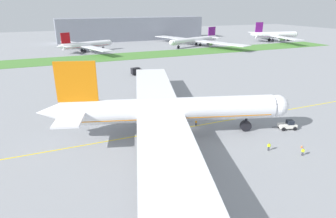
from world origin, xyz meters
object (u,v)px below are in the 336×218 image
traffic_cone_near_nose (302,146)px  parked_airliner_far_left (85,45)px  parked_airliner_far_right (274,35)px  ground_crew_marshaller_front (269,146)px  parked_airliner_far_centre (196,40)px  ground_crew_wingwalker_port (196,122)px  ground_crew_wingwalker_starboard (303,151)px  pushback_tug (288,125)px  airliner_foreground (167,110)px  service_truck_baggage_loader (137,71)px

traffic_cone_near_nose → parked_airliner_far_left: (-23.99, 146.97, 3.92)m
parked_airliner_far_right → traffic_cone_near_nose: bearing=-130.2°
ground_crew_marshaller_front → parked_airliner_far_centre: (59.25, 142.86, 3.15)m
ground_crew_wingwalker_port → ground_crew_wingwalker_starboard: (12.30, -20.95, 0.02)m
pushback_tug → traffic_cone_near_nose: 9.38m
ground_crew_wingwalker_port → pushback_tug: bearing=-27.7°
traffic_cone_near_nose → parked_airliner_far_right: (121.66, 144.19, 4.81)m
airliner_foreground → ground_crew_marshaller_front: airliner_foreground is taller
ground_crew_marshaller_front → parked_airliner_far_left: 146.39m
service_truck_baggage_loader → parked_airliner_far_left: parked_airliner_far_left is taller
pushback_tug → ground_crew_wingwalker_port: pushback_tug is taller
ground_crew_wingwalker_port → ground_crew_wingwalker_starboard: 24.29m
ground_crew_wingwalker_starboard → ground_crew_marshaller_front: bearing=138.8°
service_truck_baggage_loader → traffic_cone_near_nose: bearing=-80.4°
ground_crew_wingwalker_starboard → parked_airliner_far_centre: bearing=69.6°
ground_crew_wingwalker_port → ground_crew_wingwalker_starboard: size_ratio=0.98×
parked_airliner_far_centre → pushback_tug: bearing=-109.3°
pushback_tug → ground_crew_wingwalker_port: bearing=152.3°
parked_airliner_far_centre → parked_airliner_far_right: parked_airliner_far_right is taller
ground_crew_marshaller_front → service_truck_baggage_loader: service_truck_baggage_loader is taller
ground_crew_wingwalker_port → service_truck_baggage_loader: size_ratio=0.32×
traffic_cone_near_nose → parked_airliner_far_left: size_ratio=0.01×
traffic_cone_near_nose → airliner_foreground: bearing=144.7°
ground_crew_wingwalker_port → parked_airliner_far_right: size_ratio=0.02×
ground_crew_wingwalker_port → ground_crew_marshaller_front: (7.58, -16.81, 0.08)m
parked_airliner_far_left → parked_airliner_far_centre: (75.93, -2.54, -0.01)m
pushback_tug → parked_airliner_far_centre: (47.71, 136.09, 3.22)m
airliner_foreground → traffic_cone_near_nose: (23.37, -16.56, -5.51)m
ground_crew_wingwalker_starboard → parked_airliner_far_left: (-21.41, 149.54, 3.23)m
ground_crew_wingwalker_port → parked_airliner_far_right: 185.72m
ground_crew_wingwalker_port → traffic_cone_near_nose: size_ratio=2.73×
traffic_cone_near_nose → service_truck_baggage_loader: bearing=99.6°
traffic_cone_near_nose → ground_crew_marshaller_front: bearing=167.9°
ground_crew_wingwalker_starboard → ground_crew_wingwalker_port: bearing=120.4°
ground_crew_wingwalker_starboard → parked_airliner_far_left: parked_airliner_far_left is taller
airliner_foreground → ground_crew_wingwalker_port: 9.94m
ground_crew_wingwalker_port → service_truck_baggage_loader: (2.15, 57.06, 0.64)m
airliner_foreground → ground_crew_marshaller_front: (16.07, -14.99, -4.75)m
pushback_tug → parked_airliner_far_left: parked_airliner_far_left is taller
pushback_tug → parked_airliner_far_left: size_ratio=0.10×
pushback_tug → traffic_cone_near_nose: bearing=-116.9°
pushback_tug → parked_airliner_far_left: (-28.22, 138.63, 3.23)m
ground_crew_wingwalker_port → parked_airliner_far_left: bearing=94.0°
airliner_foreground → pushback_tug: size_ratio=15.09×
pushback_tug → ground_crew_wingwalker_starboard: pushback_tug is taller
pushback_tug → traffic_cone_near_nose: pushback_tug is taller
airliner_foreground → service_truck_baggage_loader: size_ratio=17.73×
airliner_foreground → parked_airliner_far_left: airliner_foreground is taller
airliner_foreground → service_truck_baggage_loader: bearing=79.7°
parked_airliner_far_left → parked_airliner_far_right: bearing=-1.1°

